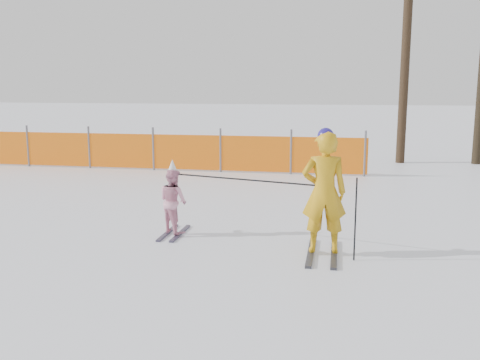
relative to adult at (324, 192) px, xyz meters
name	(u,v)px	position (x,y,z in m)	size (l,w,h in m)	color
ground	(234,251)	(-1.31, -0.11, -0.93)	(120.00, 120.00, 0.00)	white
adult	(324,192)	(0.00, 0.00, 0.00)	(0.70, 1.37, 1.86)	black
child	(173,200)	(-2.48, 0.64, -0.36)	(0.66, 1.01, 1.26)	black
ski_poles	(279,192)	(-0.67, 0.14, -0.05)	(2.83, 0.84, 1.19)	black
safety_fence	(122,150)	(-6.07, 7.05, -0.38)	(14.11, 0.06, 1.25)	#595960
tree_trunks	(438,59)	(3.11, 10.01, 2.31)	(2.61, 0.44, 7.27)	#322316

